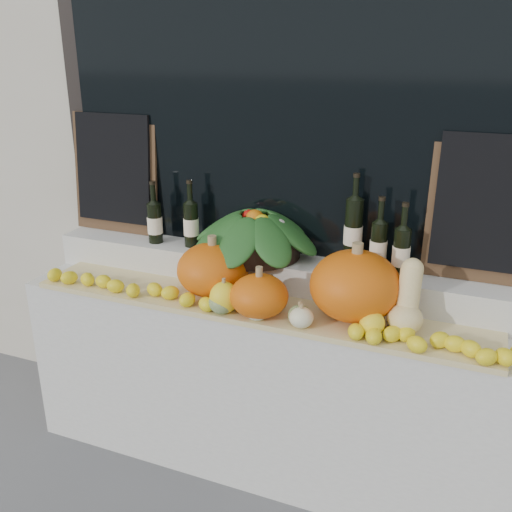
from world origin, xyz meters
TOP-DOWN VIEW (x-y plane):
  - display_sill at (0.00, 1.52)m, footprint 2.30×0.55m
  - rear_tier at (0.00, 1.68)m, footprint 2.30×0.25m
  - straw_bedding at (0.00, 1.40)m, footprint 2.10×0.32m
  - pumpkin_left at (-0.21, 1.44)m, footprint 0.43×0.43m
  - pumpkin_right at (0.44, 1.45)m, footprint 0.43×0.43m
  - pumpkin_center at (0.07, 1.32)m, footprint 0.29×0.29m
  - butternut_squash at (0.66, 1.42)m, footprint 0.14×0.21m
  - decorative_gourds at (0.11, 1.29)m, footprint 0.74×0.15m
  - lemon_heap at (0.00, 1.29)m, footprint 2.20×0.16m
  - produce_bowl at (-0.09, 1.66)m, footprint 0.66×0.66m
  - wine_bottle_far_left at (-0.63, 1.64)m, footprint 0.08×0.08m
  - wine_bottle_near_left at (-0.43, 1.66)m, footprint 0.08×0.08m
  - wine_bottle_tall at (0.37, 1.70)m, footprint 0.08×0.08m
  - wine_bottle_near_right at (0.49, 1.67)m, footprint 0.08×0.08m
  - wine_bottle_far_right at (0.59, 1.64)m, footprint 0.08×0.08m
  - chalkboard_left at (-0.92, 1.74)m, footprint 0.50×0.08m
  - chalkboard_right at (0.92, 1.74)m, footprint 0.50×0.08m

SIDE VIEW (x-z plane):
  - display_sill at x=0.00m, z-range 0.00..0.88m
  - straw_bedding at x=0.00m, z-range 0.88..0.90m
  - lemon_heap at x=0.00m, z-range 0.91..0.97m
  - decorative_gourds at x=0.11m, z-range 0.88..1.04m
  - rear_tier at x=0.00m, z-range 0.88..1.04m
  - pumpkin_center at x=0.07m, z-range 0.91..1.09m
  - pumpkin_left at x=-0.21m, z-range 0.91..1.15m
  - butternut_squash at x=0.66m, z-range 0.88..1.17m
  - pumpkin_right at x=0.44m, z-range 0.90..1.20m
  - wine_bottle_far_left at x=-0.63m, z-range 0.99..1.30m
  - produce_bowl at x=-0.09m, z-range 1.03..1.27m
  - wine_bottle_far_right at x=0.59m, z-range 0.99..1.32m
  - wine_bottle_near_left at x=-0.43m, z-range 0.99..1.32m
  - wine_bottle_near_right at x=0.49m, z-range 0.99..1.33m
  - wine_bottle_tall at x=0.37m, z-range 0.99..1.41m
  - chalkboard_left at x=-0.92m, z-range 1.05..1.67m
  - chalkboard_right at x=0.92m, z-range 1.05..1.67m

